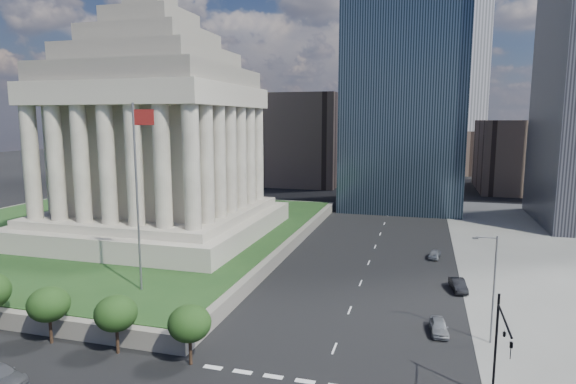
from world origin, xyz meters
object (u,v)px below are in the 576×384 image
(parked_sedan_mid, at_px, (458,285))
(parked_sedan_near, at_px, (439,326))
(flagpole, at_px, (138,187))
(parked_sedan_far, at_px, (434,254))
(war_memorial, at_px, (155,112))
(street_lamp_north, at_px, (492,283))
(traffic_signal_ne, at_px, (500,342))

(parked_sedan_mid, bearing_deg, parked_sedan_near, -110.77)
(flagpole, distance_m, parked_sedan_far, 43.27)
(war_memorial, bearing_deg, street_lamp_north, -25.92)
(parked_sedan_mid, bearing_deg, war_memorial, 158.54)
(street_lamp_north, bearing_deg, parked_sedan_near, 169.64)
(street_lamp_north, bearing_deg, parked_sedan_mid, 97.75)
(flagpole, height_order, parked_sedan_near, flagpole)
(flagpole, bearing_deg, parked_sedan_mid, 23.41)
(war_memorial, height_order, parked_sedan_near, war_memorial)
(street_lamp_north, bearing_deg, flagpole, -178.37)
(war_memorial, relative_size, parked_sedan_far, 10.49)
(war_memorial, height_order, parked_sedan_far, war_memorial)
(parked_sedan_mid, bearing_deg, traffic_signal_ne, -97.27)
(war_memorial, xyz_separation_m, parked_sedan_mid, (45.50, -9.57, -20.70))
(war_memorial, height_order, street_lamp_north, war_memorial)
(war_memorial, height_order, parked_sedan_mid, war_memorial)
(parked_sedan_near, distance_m, parked_sedan_far, 25.89)
(traffic_signal_ne, xyz_separation_m, parked_sedan_near, (-3.50, 12.10, -4.57))
(parked_sedan_near, bearing_deg, parked_sedan_far, 85.09)
(traffic_signal_ne, bearing_deg, parked_sedan_mid, 92.31)
(parked_sedan_mid, bearing_deg, street_lamp_north, -91.83)
(street_lamp_north, bearing_deg, parked_sedan_far, 99.21)
(parked_sedan_mid, bearing_deg, parked_sedan_far, 91.10)
(parked_sedan_near, bearing_deg, parked_sedan_mid, 73.91)
(parked_sedan_near, bearing_deg, street_lamp_north, -15.27)
(flagpole, bearing_deg, war_memorial, 116.89)
(street_lamp_north, relative_size, parked_sedan_far, 2.69)
(traffic_signal_ne, relative_size, street_lamp_north, 0.80)
(parked_sedan_near, relative_size, parked_sedan_far, 1.07)
(street_lamp_north, distance_m, parked_sedan_far, 27.50)
(traffic_signal_ne, bearing_deg, parked_sedan_near, 106.14)
(street_lamp_north, distance_m, parked_sedan_near, 6.65)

